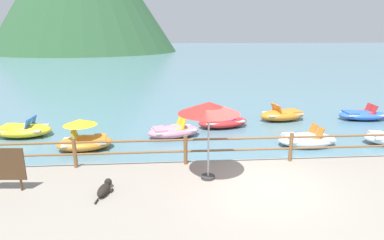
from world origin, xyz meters
TOP-DOWN VIEW (x-y plane):
  - ground_plane at (0.00, 40.00)m, footprint 200.00×200.00m
  - promenade_dock at (0.00, -2.20)m, footprint 28.00×8.00m
  - dock_railing at (-0.00, 1.55)m, footprint 23.92×0.12m
  - sign_board at (-6.53, 0.14)m, footprint 1.18×0.13m
  - beach_umbrella at (-1.12, 0.46)m, footprint 1.70×1.70m
  - dog_resting at (-3.91, -0.20)m, footprint 0.41×1.07m
  - pedal_boat_0 at (-5.51, 4.25)m, footprint 2.31×1.70m
  - pedal_boat_1 at (3.74, 7.89)m, footprint 2.63×1.65m
  - pedal_boat_2 at (3.37, 4.03)m, footprint 2.46×1.45m
  - pedal_boat_3 at (8.02, 7.69)m, footprint 2.64×1.31m
  - pedal_boat_4 at (-2.00, 5.53)m, footprint 2.53×1.74m
  - pedal_boat_6 at (-8.63, 6.13)m, footprint 2.43×1.46m
  - pedal_boat_7 at (0.40, 6.90)m, footprint 2.68×1.74m

SIDE VIEW (x-z plane):
  - ground_plane at x=0.00m, z-range 0.00..0.00m
  - promenade_dock at x=0.00m, z-range 0.00..0.40m
  - pedal_boat_3 at x=8.02m, z-range -0.16..0.66m
  - pedal_boat_2 at x=3.37m, z-range -0.16..0.67m
  - pedal_boat_7 at x=0.40m, z-range -0.16..0.68m
  - pedal_boat_4 at x=-2.00m, z-range -0.15..0.69m
  - pedal_boat_6 at x=-8.63m, z-range -0.15..0.73m
  - pedal_boat_1 at x=3.74m, z-range -0.14..0.74m
  - pedal_boat_0 at x=-5.51m, z-range -0.19..1.04m
  - dog_resting at x=-3.91m, z-range 0.39..0.65m
  - dock_railing at x=0.00m, z-range 0.50..1.45m
  - sign_board at x=-6.53m, z-range 0.53..1.72m
  - beach_umbrella at x=-1.12m, z-range 1.33..3.57m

